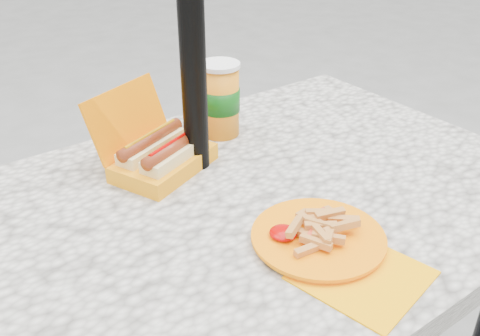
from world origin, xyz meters
TOP-DOWN VIEW (x-y plane):
  - picnic_table at (0.00, 0.00)m, footprint 1.20×0.80m
  - hotdog_box at (-0.07, 0.19)m, footprint 0.25×0.24m
  - fries_plate at (0.02, -0.19)m, footprint 0.22×0.31m
  - soda_cup at (0.12, 0.25)m, footprint 0.09×0.09m

SIDE VIEW (x-z plane):
  - picnic_table at x=0.00m, z-range 0.27..1.02m
  - fries_plate at x=0.02m, z-range 0.74..0.78m
  - hotdog_box at x=-0.07m, z-range 0.71..0.87m
  - soda_cup at x=0.12m, z-range 0.75..0.92m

